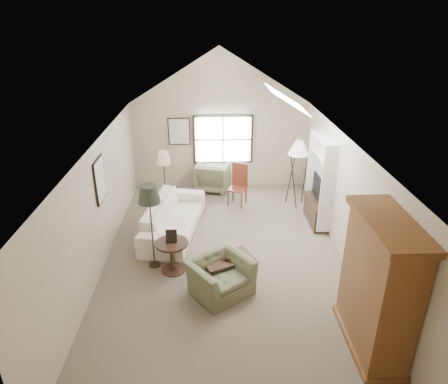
{
  "coord_description": "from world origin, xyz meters",
  "views": [
    {
      "loc": [
        -0.27,
        -7.1,
        4.78
      ],
      "look_at": [
        0.0,
        0.4,
        1.4
      ],
      "focal_mm": 32.0,
      "sensor_mm": 36.0,
      "label": 1
    }
  ],
  "objects_px": {
    "sofa": "(174,217)",
    "side_table": "(173,257)",
    "armoire": "(378,286)",
    "armchair_near": "(220,277)",
    "side_chair": "(237,185)",
    "armchair_far": "(213,176)",
    "coffee_table": "(228,269)"
  },
  "relations": [
    {
      "from": "sofa",
      "to": "side_table",
      "type": "height_order",
      "value": "sofa"
    },
    {
      "from": "armoire",
      "to": "armchair_near",
      "type": "distance_m",
      "value": 2.78
    },
    {
      "from": "sofa",
      "to": "side_chair",
      "type": "distance_m",
      "value": 2.13
    },
    {
      "from": "armchair_near",
      "to": "armchair_far",
      "type": "bearing_deg",
      "value": 55.16
    },
    {
      "from": "coffee_table",
      "to": "armoire",
      "type": "bearing_deg",
      "value": -38.92
    },
    {
      "from": "armchair_far",
      "to": "coffee_table",
      "type": "distance_m",
      "value": 4.37
    },
    {
      "from": "armoire",
      "to": "armchair_near",
      "type": "xyz_separation_m",
      "value": [
        -2.31,
        1.35,
        -0.76
      ]
    },
    {
      "from": "armchair_near",
      "to": "sofa",
      "type": "bearing_deg",
      "value": 78.24
    },
    {
      "from": "sofa",
      "to": "armchair_near",
      "type": "height_order",
      "value": "sofa"
    },
    {
      "from": "armchair_near",
      "to": "side_chair",
      "type": "distance_m",
      "value": 3.76
    },
    {
      "from": "sofa",
      "to": "armchair_far",
      "type": "height_order",
      "value": "armchair_far"
    },
    {
      "from": "armchair_near",
      "to": "armchair_far",
      "type": "xyz_separation_m",
      "value": [
        -0.08,
        4.75,
        0.08
      ]
    },
    {
      "from": "armoire",
      "to": "coffee_table",
      "type": "bearing_deg",
      "value": 141.08
    },
    {
      "from": "armoire",
      "to": "sofa",
      "type": "relative_size",
      "value": 0.84
    },
    {
      "from": "side_chair",
      "to": "armoire",
      "type": "bearing_deg",
      "value": -47.67
    },
    {
      "from": "sofa",
      "to": "side_table",
      "type": "distance_m",
      "value": 1.6
    },
    {
      "from": "coffee_table",
      "to": "side_table",
      "type": "distance_m",
      "value": 1.14
    },
    {
      "from": "armoire",
      "to": "sofa",
      "type": "bearing_deg",
      "value": 132.3
    },
    {
      "from": "sofa",
      "to": "side_table",
      "type": "bearing_deg",
      "value": -167.01
    },
    {
      "from": "coffee_table",
      "to": "side_table",
      "type": "height_order",
      "value": "side_table"
    },
    {
      "from": "sofa",
      "to": "armchair_near",
      "type": "xyz_separation_m",
      "value": [
        1.03,
        -2.31,
        -0.04
      ]
    },
    {
      "from": "armoire",
      "to": "side_table",
      "type": "bearing_deg",
      "value": 147.44
    },
    {
      "from": "side_table",
      "to": "side_chair",
      "type": "height_order",
      "value": "side_chair"
    },
    {
      "from": "armoire",
      "to": "side_chair",
      "type": "xyz_separation_m",
      "value": [
        -1.74,
        5.07,
        -0.54
      ]
    },
    {
      "from": "armchair_near",
      "to": "side_chair",
      "type": "height_order",
      "value": "side_chair"
    },
    {
      "from": "armoire",
      "to": "side_chair",
      "type": "distance_m",
      "value": 5.39
    },
    {
      "from": "sofa",
      "to": "armchair_near",
      "type": "distance_m",
      "value": 2.53
    },
    {
      "from": "sofa",
      "to": "armchair_far",
      "type": "distance_m",
      "value": 2.61
    },
    {
      "from": "armoire",
      "to": "armchair_near",
      "type": "relative_size",
      "value": 2.07
    },
    {
      "from": "coffee_table",
      "to": "sofa",
      "type": "bearing_deg",
      "value": 121.59
    },
    {
      "from": "sofa",
      "to": "side_chair",
      "type": "xyz_separation_m",
      "value": [
        1.6,
        1.4,
        0.18
      ]
    },
    {
      "from": "armoire",
      "to": "coffee_table",
      "type": "xyz_separation_m",
      "value": [
        -2.15,
        1.73,
        -0.85
      ]
    }
  ]
}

